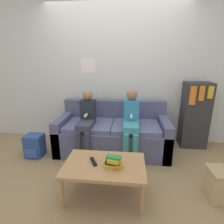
{
  "coord_description": "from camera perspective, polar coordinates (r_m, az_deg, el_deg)",
  "views": [
    {
      "loc": [
        0.28,
        -2.27,
        1.52
      ],
      "look_at": [
        0.0,
        0.39,
        0.73
      ],
      "focal_mm": 28.0,
      "sensor_mm": 36.0,
      "label": 1
    }
  ],
  "objects": [
    {
      "name": "ground_plane",
      "position": [
        2.75,
        -0.89,
        -17.18
      ],
      "size": [
        10.0,
        10.0,
        0.0
      ],
      "primitive_type": "plane",
      "color": "#937A56"
    },
    {
      "name": "wall_back",
      "position": [
        3.33,
        1.18,
        12.59
      ],
      "size": [
        8.0,
        0.06,
        2.6
      ],
      "color": "silver",
      "rests_on": "ground_plane"
    },
    {
      "name": "couch",
      "position": [
        3.07,
        0.26,
        -7.21
      ],
      "size": [
        1.86,
        0.83,
        0.83
      ],
      "color": "#4C5175",
      "rests_on": "ground_plane"
    },
    {
      "name": "coffee_table",
      "position": [
        2.09,
        -2.49,
        -17.55
      ],
      "size": [
        0.92,
        0.59,
        0.4
      ],
      "color": "#AD7F51",
      "rests_on": "ground_plane"
    },
    {
      "name": "person_left",
      "position": [
        2.84,
        -8.35,
        -2.67
      ],
      "size": [
        0.24,
        0.57,
        1.06
      ],
      "color": "#33384C",
      "rests_on": "ground_plane"
    },
    {
      "name": "person_right",
      "position": [
        2.76,
        6.28,
        -2.81
      ],
      "size": [
        0.24,
        0.57,
        1.09
      ],
      "color": "teal",
      "rests_on": "ground_plane"
    },
    {
      "name": "tv_remote",
      "position": [
        2.09,
        -6.09,
        -15.77
      ],
      "size": [
        0.11,
        0.17,
        0.02
      ],
      "rotation": [
        0.0,
        0.0,
        0.47
      ],
      "color": "black",
      "rests_on": "coffee_table"
    },
    {
      "name": "book_stack",
      "position": [
        1.99,
        0.5,
        -15.91
      ],
      "size": [
        0.23,
        0.16,
        0.13
      ],
      "color": "gold",
      "rests_on": "coffee_table"
    },
    {
      "name": "bookshelf",
      "position": [
        3.44,
        25.38,
        -0.94
      ],
      "size": [
        0.44,
        0.34,
        1.17
      ],
      "color": "#2D2D33",
      "rests_on": "ground_plane"
    },
    {
      "name": "backpack",
      "position": [
        3.18,
        -23.93,
        -10.03
      ],
      "size": [
        0.28,
        0.26,
        0.37
      ],
      "color": "#284789",
      "rests_on": "ground_plane"
    }
  ]
}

